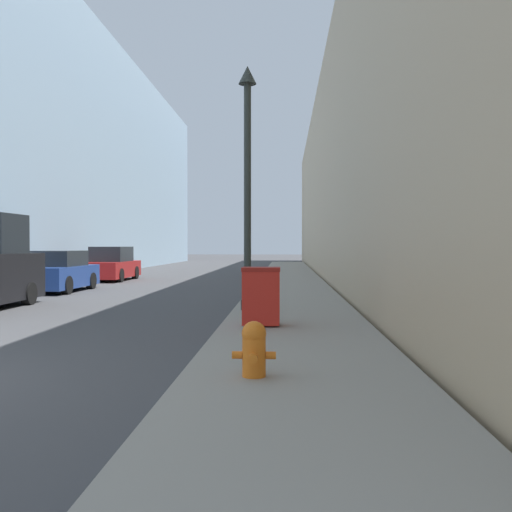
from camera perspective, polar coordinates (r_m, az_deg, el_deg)
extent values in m
cube|color=gray|center=(24.03, 3.46, -2.80)|extent=(2.96, 60.00, 0.14)
cube|color=tan|center=(33.11, 16.68, 7.29)|extent=(12.00, 60.00, 10.62)
cylinder|color=orange|center=(6.83, -0.20, -10.08)|extent=(0.28, 0.28, 0.46)
sphere|color=orange|center=(6.78, -0.20, -7.75)|extent=(0.29, 0.29, 0.29)
cylinder|color=orange|center=(6.77, -0.20, -7.02)|extent=(0.08, 0.08, 0.06)
cylinder|color=orange|center=(6.63, -0.30, -10.22)|extent=(0.11, 0.12, 0.11)
cylinder|color=orange|center=(6.84, -1.90, -9.87)|extent=(0.12, 0.09, 0.09)
cylinder|color=orange|center=(6.82, 1.49, -9.90)|extent=(0.12, 0.09, 0.09)
cube|color=red|center=(10.99, 0.52, -4.20)|extent=(0.71, 0.53, 1.02)
cube|color=maroon|center=(10.95, 0.52, -1.34)|extent=(0.73, 0.55, 0.08)
cylinder|color=black|center=(11.28, -0.97, -6.42)|extent=(0.05, 0.16, 0.16)
cylinder|color=black|center=(11.26, 2.11, -6.43)|extent=(0.05, 0.16, 0.16)
cylinder|color=#2D332D|center=(13.72, -0.85, -4.89)|extent=(0.33, 0.33, 0.25)
cylinder|color=#2D332D|center=(13.69, -0.86, 5.89)|extent=(0.17, 0.17, 5.40)
cone|color=#2D332D|center=(14.23, -0.86, 17.65)|extent=(0.43, 0.43, 0.43)
cylinder|color=black|center=(17.46, -21.79, -3.51)|extent=(0.24, 0.64, 0.64)
cube|color=navy|center=(22.16, -19.33, -1.96)|extent=(1.87, 4.11, 0.77)
cube|color=#1E2328|center=(22.13, -19.34, -0.23)|extent=(1.64, 2.14, 0.56)
cylinder|color=black|center=(23.64, -20.13, -2.32)|extent=(0.24, 0.64, 0.64)
cylinder|color=black|center=(23.01, -16.18, -2.39)|extent=(0.24, 0.64, 0.64)
cylinder|color=black|center=(21.40, -22.72, -2.69)|extent=(0.24, 0.64, 0.64)
cylinder|color=black|center=(20.71, -18.41, -2.78)|extent=(0.24, 0.64, 0.64)
cube|color=maroon|center=(28.33, -14.22, -1.30)|extent=(1.71, 4.44, 0.76)
cube|color=#1E2328|center=(28.31, -14.23, 0.19)|extent=(1.51, 2.31, 0.71)
cylinder|color=black|center=(29.84, -14.91, -1.60)|extent=(0.24, 0.64, 0.64)
cylinder|color=black|center=(29.40, -11.99, -1.63)|extent=(0.24, 0.64, 0.64)
cylinder|color=black|center=(27.32, -16.62, -1.85)|extent=(0.24, 0.64, 0.64)
cylinder|color=black|center=(26.84, -13.46, -1.89)|extent=(0.24, 0.64, 0.64)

